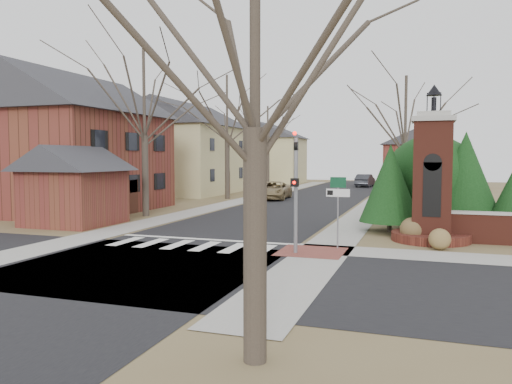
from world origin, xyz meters
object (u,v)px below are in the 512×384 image
at_px(sign_post, 338,198).
at_px(brick_gate_monument, 432,189).
at_px(traffic_signal_pole, 296,183).
at_px(pickup_truck, 273,190).
at_px(distant_car, 365,180).

distance_m(sign_post, brick_gate_monument, 4.55).
bearing_deg(traffic_signal_pole, sign_post, 47.57).
distance_m(brick_gate_monument, pickup_truck, 21.65).
relative_size(sign_post, pickup_truck, 0.52).
relative_size(traffic_signal_pole, pickup_truck, 0.85).
bearing_deg(distant_car, pickup_truck, 80.33).
bearing_deg(traffic_signal_pole, brick_gate_monument, 43.24).
height_order(brick_gate_monument, distant_car, brick_gate_monument).
xyz_separation_m(traffic_signal_pole, distant_car, (-2.23, 42.52, -1.83)).
xyz_separation_m(sign_post, brick_gate_monument, (3.41, 3.01, 0.22)).
relative_size(sign_post, distant_car, 0.60).
bearing_deg(distant_car, sign_post, 99.82).
relative_size(traffic_signal_pole, sign_post, 1.64).
height_order(sign_post, brick_gate_monument, brick_gate_monument).
distance_m(sign_post, distant_car, 41.28).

